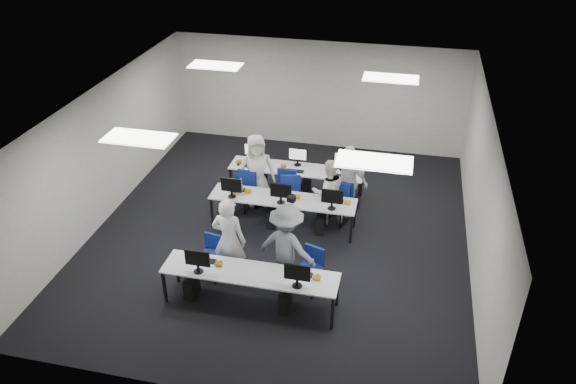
% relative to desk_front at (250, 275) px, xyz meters
% --- Properties ---
extents(room, '(9.00, 9.02, 3.00)m').
position_rel_desk_front_xyz_m(room, '(0.00, 2.40, 0.82)').
color(room, black).
rests_on(room, ground).
extents(ceiling_panels, '(5.20, 4.60, 0.02)m').
position_rel_desk_front_xyz_m(ceiling_panels, '(0.00, 2.40, 2.30)').
color(ceiling_panels, white).
rests_on(ceiling_panels, room).
extents(desk_front, '(3.20, 0.70, 0.73)m').
position_rel_desk_front_xyz_m(desk_front, '(0.00, 0.00, 0.00)').
color(desk_front, silver).
rests_on(desk_front, ground).
extents(desk_mid, '(3.20, 0.70, 0.73)m').
position_rel_desk_front_xyz_m(desk_mid, '(0.00, 2.60, 0.00)').
color(desk_mid, silver).
rests_on(desk_mid, ground).
extents(desk_back, '(3.20, 0.70, 0.73)m').
position_rel_desk_front_xyz_m(desk_back, '(0.00, 4.00, 0.00)').
color(desk_back, silver).
rests_on(desk_back, ground).
extents(equipment_front, '(2.51, 0.41, 1.19)m').
position_rel_desk_front_xyz_m(equipment_front, '(-0.19, -0.02, -0.32)').
color(equipment_front, '#0B3697').
rests_on(equipment_front, desk_front).
extents(equipment_mid, '(2.91, 0.41, 1.19)m').
position_rel_desk_front_xyz_m(equipment_mid, '(-0.19, 2.58, -0.32)').
color(equipment_mid, white).
rests_on(equipment_mid, desk_mid).
extents(equipment_back, '(2.91, 0.41, 1.19)m').
position_rel_desk_front_xyz_m(equipment_back, '(0.19, 4.02, -0.32)').
color(equipment_back, white).
rests_on(equipment_back, desk_back).
extents(chair_0, '(0.49, 0.53, 0.86)m').
position_rel_desk_front_xyz_m(chair_0, '(-0.98, 0.63, -0.41)').
color(chair_0, navy).
rests_on(chair_0, ground).
extents(chair_1, '(0.56, 0.58, 0.88)m').
position_rel_desk_front_xyz_m(chair_1, '(0.97, 0.65, -0.40)').
color(chair_1, navy).
rests_on(chair_1, ground).
extents(chair_2, '(0.44, 0.47, 0.82)m').
position_rel_desk_front_xyz_m(chair_2, '(-1.13, 3.12, -0.42)').
color(chair_2, navy).
rests_on(chair_2, ground).
extents(chair_3, '(0.51, 0.55, 0.97)m').
position_rel_desk_front_xyz_m(chair_3, '(-0.12, 3.27, -0.37)').
color(chair_3, navy).
rests_on(chair_3, ground).
extents(chair_4, '(0.58, 0.61, 0.92)m').
position_rel_desk_front_xyz_m(chair_4, '(1.14, 3.06, -0.39)').
color(chair_4, navy).
rests_on(chair_4, ground).
extents(chair_5, '(0.54, 0.58, 0.97)m').
position_rel_desk_front_xyz_m(chair_5, '(-0.96, 3.43, -0.38)').
color(chair_5, navy).
rests_on(chair_5, ground).
extents(chair_6, '(0.57, 0.60, 0.97)m').
position_rel_desk_front_xyz_m(chair_6, '(-0.02, 3.44, -0.38)').
color(chair_6, navy).
rests_on(chair_6, ground).
extents(chair_7, '(0.48, 0.52, 0.90)m').
position_rel_desk_front_xyz_m(chair_7, '(1.27, 3.47, -0.40)').
color(chair_7, navy).
rests_on(chair_7, ground).
extents(handbag, '(0.36, 0.25, 0.27)m').
position_rel_desk_front_xyz_m(handbag, '(-1.05, 2.62, 0.19)').
color(handbag, '#9F7D52').
rests_on(handbag, desk_mid).
extents(student_0, '(0.69, 0.48, 1.82)m').
position_rel_desk_front_xyz_m(student_0, '(-0.58, 0.61, 0.23)').
color(student_0, silver).
rests_on(student_0, ground).
extents(student_1, '(0.90, 0.80, 1.53)m').
position_rel_desk_front_xyz_m(student_1, '(0.93, 3.06, 0.09)').
color(student_1, silver).
rests_on(student_1, ground).
extents(student_2, '(1.01, 0.86, 1.76)m').
position_rel_desk_front_xyz_m(student_2, '(-0.82, 3.45, 0.20)').
color(student_2, silver).
rests_on(student_2, ground).
extents(student_3, '(1.09, 0.78, 1.72)m').
position_rel_desk_front_xyz_m(student_3, '(1.29, 3.46, 0.18)').
color(student_3, silver).
rests_on(student_3, ground).
extents(photographer, '(1.26, 0.92, 1.76)m').
position_rel_desk_front_xyz_m(photographer, '(0.52, 0.70, 0.20)').
color(photographer, slate).
rests_on(photographer, ground).
extents(dslr_camera, '(0.18, 0.21, 0.10)m').
position_rel_desk_front_xyz_m(dslr_camera, '(0.56, 0.87, 1.14)').
color(dslr_camera, black).
rests_on(dslr_camera, photographer).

